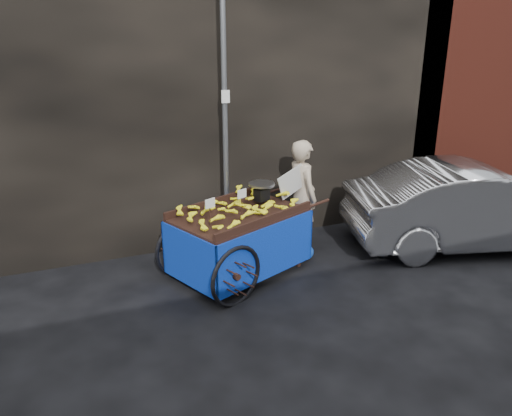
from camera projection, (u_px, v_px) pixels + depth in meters
name	position (u px, v px, depth m)	size (l,w,h in m)	color
ground	(238.00, 290.00, 6.70)	(80.00, 80.00, 0.00)	black
building_wall	(205.00, 81.00, 8.26)	(13.50, 2.00, 5.00)	black
street_pole	(225.00, 124.00, 7.26)	(0.12, 0.10, 4.00)	slate
banana_cart	(236.00, 221.00, 6.86)	(2.67, 1.94, 1.33)	black
vendor	(302.00, 196.00, 7.69)	(0.78, 0.68, 1.75)	tan
plastic_bag	(305.00, 252.00, 7.54)	(0.26, 0.21, 0.24)	blue
parked_car	(476.00, 206.00, 7.88)	(1.41, 4.05, 1.33)	#B8BAC0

